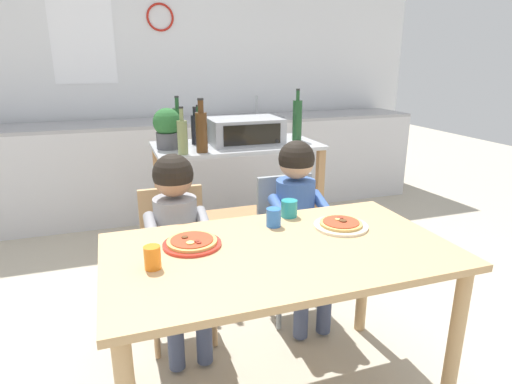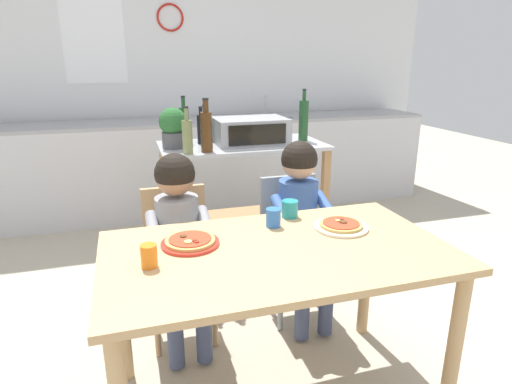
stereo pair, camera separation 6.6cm
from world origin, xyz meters
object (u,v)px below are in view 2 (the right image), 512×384
(pizza_plate_red_rimmed, at_px, (190,242))
(drinking_cup_orange, at_px, (149,256))
(kitchen_island_cart, at_px, (243,183))
(bottle_slim_sauce, at_px, (205,126))
(pizza_plate_cream, at_px, (341,226))
(toaster_oven, at_px, (250,131))
(child_in_blue_striped_shirt, at_px, (302,210))
(child_in_grey_shirt, at_px, (179,227))
(dining_table, at_px, (277,271))
(drinking_cup_blue, at_px, (273,218))
(drinking_cup_teal, at_px, (290,209))
(bottle_tall_green_wine, at_px, (304,120))
(dining_chair_left, at_px, (178,252))
(bottle_clear_vinegar, at_px, (187,136))
(potted_herb_plant, at_px, (173,127))
(bottle_brown_beer, at_px, (201,128))
(dining_chair_right, at_px, (293,235))
(bottle_dark_olive_oil, at_px, (184,124))
(bottle_squat_spirits, at_px, (206,130))

(pizza_plate_red_rimmed, bearing_deg, drinking_cup_orange, -138.63)
(kitchen_island_cart, relative_size, pizza_plate_red_rimmed, 4.84)
(bottle_slim_sauce, relative_size, pizza_plate_cream, 1.07)
(toaster_oven, height_order, child_in_blue_striped_shirt, toaster_oven)
(child_in_grey_shirt, distance_m, drinking_cup_orange, 0.59)
(toaster_oven, distance_m, dining_table, 1.50)
(drinking_cup_blue, bearing_deg, drinking_cup_teal, 38.37)
(bottle_tall_green_wine, bearing_deg, dining_chair_left, -143.64)
(bottle_clear_vinegar, bearing_deg, drinking_cup_teal, -67.98)
(drinking_cup_blue, bearing_deg, bottle_slim_sauce, 91.88)
(kitchen_island_cart, distance_m, bottle_slim_sauce, 0.51)
(potted_herb_plant, height_order, drinking_cup_blue, potted_herb_plant)
(kitchen_island_cart, bearing_deg, drinking_cup_orange, -117.40)
(bottle_clear_vinegar, relative_size, child_in_grey_shirt, 0.30)
(toaster_oven, xyz_separation_m, bottle_brown_beer, (-0.34, 0.08, 0.02))
(bottle_slim_sauce, relative_size, drinking_cup_blue, 3.09)
(dining_table, bearing_deg, pizza_plate_cream, 19.09)
(bottle_slim_sauce, relative_size, dining_chair_left, 0.32)
(bottle_slim_sauce, distance_m, child_in_blue_striped_shirt, 1.17)
(dining_chair_left, relative_size, drinking_cup_orange, 9.30)
(toaster_oven, height_order, drinking_cup_orange, toaster_oven)
(dining_chair_right, xyz_separation_m, drinking_cup_orange, (-0.85, -0.70, 0.31))
(child_in_grey_shirt, bearing_deg, toaster_oven, 54.54)
(drinking_cup_teal, bearing_deg, dining_chair_right, 65.15)
(drinking_cup_blue, bearing_deg, bottle_clear_vinegar, 103.82)
(bottle_tall_green_wine, bearing_deg, potted_herb_plant, -179.86)
(bottle_slim_sauce, height_order, drinking_cup_orange, bottle_slim_sauce)
(toaster_oven, relative_size, bottle_dark_olive_oil, 1.52)
(pizza_plate_cream, relative_size, drinking_cup_blue, 2.89)
(pizza_plate_red_rimmed, distance_m, pizza_plate_cream, 0.68)
(bottle_brown_beer, xyz_separation_m, dining_chair_left, (-0.30, -0.86, -0.53))
(dining_chair_left, xyz_separation_m, child_in_grey_shirt, (0.00, -0.12, 0.19))
(bottle_tall_green_wine, bearing_deg, drinking_cup_teal, -115.64)
(kitchen_island_cart, relative_size, bottle_tall_green_wine, 3.11)
(bottle_dark_olive_oil, xyz_separation_m, child_in_blue_striped_shirt, (0.49, -1.03, -0.35))
(bottle_slim_sauce, xyz_separation_m, pizza_plate_cream, (0.33, -1.52, -0.25))
(bottle_tall_green_wine, distance_m, child_in_blue_striped_shirt, 1.00)
(bottle_brown_beer, bearing_deg, kitchen_island_cart, -17.22)
(potted_herb_plant, bearing_deg, drinking_cup_teal, -69.01)
(bottle_squat_spirits, bearing_deg, bottle_tall_green_wine, 14.43)
(bottle_tall_green_wine, xyz_separation_m, bottle_brown_beer, (-0.74, 0.09, -0.04))
(dining_chair_left, height_order, dining_chair_right, same)
(dining_table, distance_m, dining_chair_left, 0.75)
(bottle_squat_spirits, bearing_deg, bottle_slim_sauce, 80.89)
(drinking_cup_teal, height_order, drinking_cup_orange, drinking_cup_orange)
(bottle_squat_spirits, xyz_separation_m, dining_table, (0.05, -1.23, -0.40))
(bottle_dark_olive_oil, bearing_deg, dining_chair_right, -61.69)
(toaster_oven, xyz_separation_m, pizza_plate_red_rimmed, (-0.64, -1.29, -0.23))
(bottle_tall_green_wine, distance_m, bottle_dark_olive_oil, 0.87)
(bottle_tall_green_wine, xyz_separation_m, child_in_grey_shirt, (-1.04, -0.88, -0.38))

